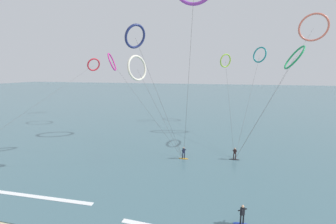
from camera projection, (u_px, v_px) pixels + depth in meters
name	position (u px, v px, depth m)	size (l,w,h in m)	color
sea_water	(210.00, 96.00, 111.81)	(400.00, 200.00, 0.08)	#476B75
surfer_amber	(184.00, 154.00, 31.87)	(1.40, 0.70, 1.70)	orange
surfer_cobalt	(242.00, 216.00, 18.21)	(1.40, 0.72, 1.70)	#2647B7
surfer_charcoal	(235.00, 154.00, 31.57)	(1.40, 0.61, 1.70)	black
kite_crimson	(93.00, 65.00, 63.07)	(3.77, 41.34, 15.61)	red
kite_magenta	(112.00, 62.00, 50.23)	(20.45, 19.19, 16.05)	#CC288E
kite_navy	(135.00, 37.00, 30.92)	(8.36, 3.61, 18.38)	navy
kite_emerald	(294.00, 58.00, 34.83)	(9.78, 10.16, 15.99)	#199351
kite_lime	(225.00, 61.00, 52.33)	(3.25, 25.23, 16.01)	#8CC62D
kite_ivory	(137.00, 68.00, 40.67)	(11.45, 11.25, 14.97)	silver
kite_coral	(314.00, 27.00, 40.64)	(15.68, 17.48, 22.15)	#EA7260
kite_teal	(260.00, 55.00, 53.04)	(7.41, 28.41, 17.66)	teal
wave_crest_far	(9.00, 194.00, 22.98)	(18.49, 0.50, 0.12)	white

